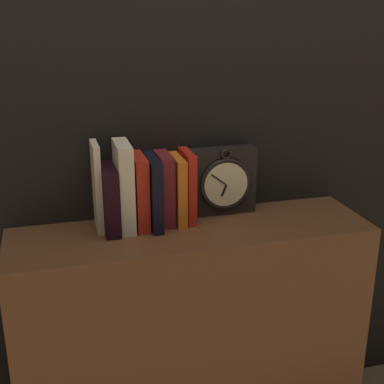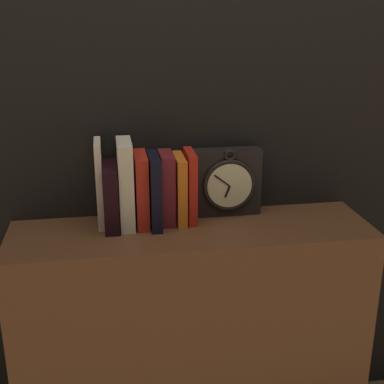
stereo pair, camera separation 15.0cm
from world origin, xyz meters
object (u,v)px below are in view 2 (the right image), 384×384
book_slot4_black (154,191)px  book_slot5_maroon (167,188)px  book_slot3_red (141,190)px  book_slot6_orange (180,189)px  book_slot7_red (190,186)px  book_slot0_cream (99,184)px  book_slot1_black (111,196)px  book_slot2_cream (126,184)px  clock (227,182)px

book_slot4_black → book_slot5_maroon: (0.04, 0.02, 0.00)m
book_slot3_red → book_slot6_orange: book_slot3_red is taller
book_slot4_black → book_slot7_red: (0.11, 0.02, 0.00)m
book_slot4_black → book_slot6_orange: size_ratio=1.04×
book_slot0_cream → book_slot3_red: (0.12, -0.01, -0.02)m
book_slot1_black → book_slot2_cream: book_slot2_cream is taller
book_slot3_red → book_slot7_red: (0.14, 0.01, 0.00)m
book_slot1_black → book_slot7_red: (0.23, 0.02, 0.01)m
book_slot7_red → book_slot0_cream: bearing=179.0°
book_slot0_cream → book_slot6_orange: size_ratio=1.26×
book_slot4_black → book_slot6_orange: bearing=9.3°
book_slot2_cream → book_slot4_black: 0.08m
clock → book_slot5_maroon: bearing=-171.7°
book_slot1_black → book_slot4_black: bearing=-0.9°
book_slot6_orange → book_slot7_red: (0.03, 0.01, 0.01)m
clock → book_slot1_black: clock is taller
book_slot6_orange → book_slot3_red: bearing=-178.5°
book_slot0_cream → book_slot1_black: size_ratio=1.35×
book_slot6_orange → book_slot0_cream: bearing=177.6°
clock → book_slot7_red: (-0.12, -0.03, 0.00)m
book_slot0_cream → book_slot6_orange: book_slot0_cream is taller
clock → book_slot1_black: size_ratio=1.14×
book_slot4_black → book_slot7_red: bearing=9.4°
book_slot0_cream → book_slot3_red: size_ratio=1.20×
book_slot1_black → book_slot7_red: book_slot7_red is taller
book_slot5_maroon → clock: bearing=8.3°
book_slot0_cream → book_slot1_black: (0.03, -0.02, -0.03)m
book_slot0_cream → book_slot7_red: bearing=-1.0°
book_slot3_red → book_slot1_black: bearing=-175.1°
book_slot0_cream → book_slot7_red: 0.26m
clock → book_slot4_black: clock is taller
book_slot2_cream → book_slot5_maroon: (0.12, 0.01, -0.02)m
book_slot0_cream → book_slot6_orange: bearing=-2.4°
book_slot2_cream → book_slot5_maroon: bearing=5.3°
book_slot2_cream → book_slot6_orange: 0.16m
book_slot7_red → clock: bearing=13.2°
book_slot4_black → book_slot6_orange: (0.08, 0.01, -0.00)m
clock → book_slot7_red: bearing=-166.8°
book_slot4_black → book_slot6_orange: book_slot4_black is taller
clock → book_slot0_cream: (-0.38, -0.02, 0.02)m
book_slot2_cream → book_slot7_red: size_ratio=1.19×
book_slot5_maroon → book_slot2_cream: bearing=-174.7°
book_slot1_black → book_slot3_red: size_ratio=0.88×
book_slot3_red → book_slot7_red: 0.14m
book_slot5_maroon → book_slot4_black: bearing=-154.5°
book_slot1_black → book_slot2_cream: size_ratio=0.74×
book_slot4_black → book_slot5_maroon: same height
book_slot3_red → book_slot4_black: 0.04m
clock → book_slot6_orange: 0.15m
book_slot2_cream → book_slot3_red: book_slot2_cream is taller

